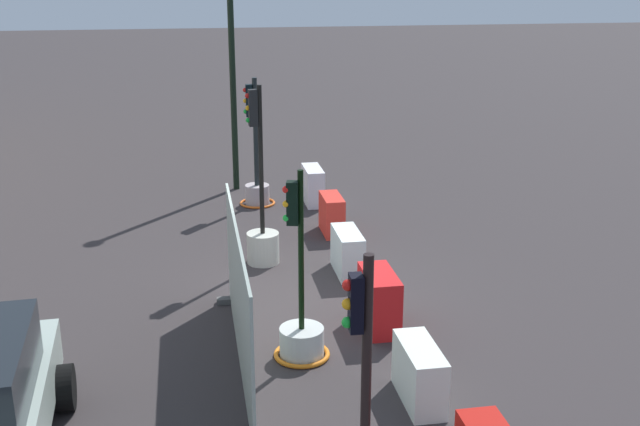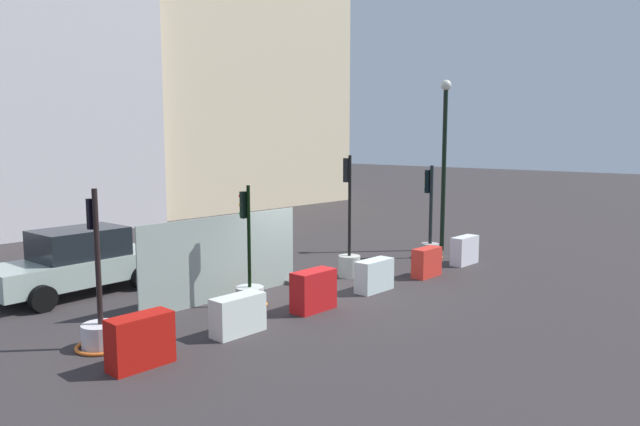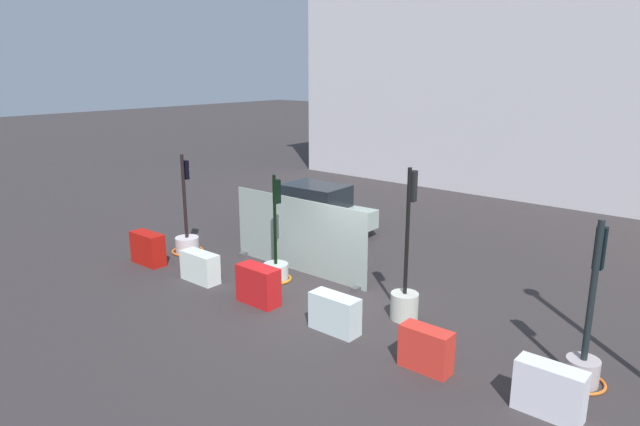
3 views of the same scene
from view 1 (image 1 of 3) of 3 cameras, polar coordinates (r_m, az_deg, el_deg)
name	(u,v)px [view 1 (image 1 of 3)]	position (r m, az deg, el deg)	size (l,w,h in m)	color
ground_plane	(304,301)	(13.22, -1.20, -6.50)	(120.00, 120.00, 0.00)	#352F30
traffic_light_1	(301,330)	(11.28, -1.41, -8.67)	(0.82, 0.82, 2.81)	silver
traffic_light_2	(262,232)	(14.68, -4.29, -1.44)	(0.62, 0.62, 3.41)	beige
traffic_light_3	(256,180)	(18.34, -4.72, 2.43)	(0.84, 0.84, 3.01)	#B3A7A8
construction_barrier_1	(419,374)	(10.31, 7.36, -11.70)	(1.12, 0.44, 0.78)	white
construction_barrier_2	(379,300)	(12.16, 4.39, -6.45)	(1.07, 0.48, 0.92)	red
construction_barrier_3	(348,252)	(14.23, 2.05, -2.92)	(1.11, 0.44, 0.81)	silver
construction_barrier_4	(332,215)	(16.33, 0.88, -0.12)	(0.97, 0.41, 0.82)	red
construction_barrier_5	(313,186)	(18.41, -0.53, 2.04)	(1.08, 0.41, 0.87)	white
street_lamp_post	(232,48)	(19.16, -6.54, 11.99)	(0.36, 0.36, 5.83)	black
site_fence_panel	(239,300)	(10.92, -6.02, -6.41)	(4.62, 0.50, 2.04)	#97A79D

